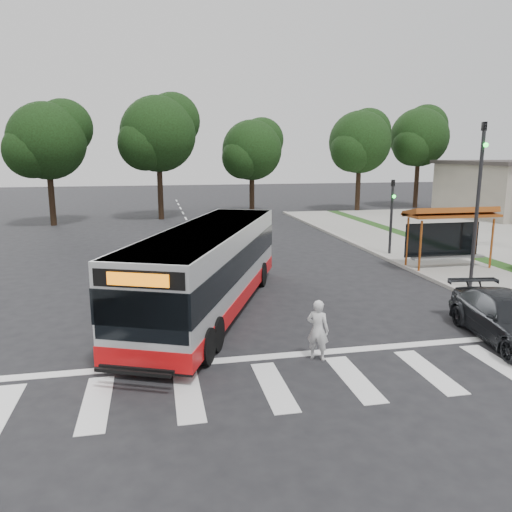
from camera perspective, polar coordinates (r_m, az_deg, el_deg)
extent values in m
plane|color=black|center=(16.63, -2.05, -7.13)|extent=(140.00, 140.00, 0.00)
cube|color=gray|center=(27.68, 18.03, 0.09)|extent=(4.00, 40.00, 0.12)
cube|color=#9E9991|center=(26.75, 14.31, -0.05)|extent=(0.30, 40.00, 0.15)
cube|color=silver|center=(12.09, 2.05, -14.63)|extent=(18.00, 2.60, 0.01)
cylinder|color=#9A4A19|center=(23.41, 18.27, 1.05)|extent=(0.10, 0.10, 2.30)
cylinder|color=#9A4A19|center=(25.38, 25.34, 1.30)|extent=(0.10, 0.10, 2.30)
cylinder|color=#9A4A19|center=(24.44, 16.88, 1.56)|extent=(0.10, 0.10, 2.30)
cylinder|color=#9A4A19|center=(26.34, 23.79, 1.77)|extent=(0.10, 0.10, 2.30)
cube|color=#9A4A19|center=(24.66, 21.41, 4.40)|extent=(4.20, 1.60, 0.12)
cube|color=#9A4A19|center=(24.69, 21.38, 4.76)|extent=(4.20, 1.32, 0.51)
cube|color=black|center=(25.33, 20.47, 1.79)|extent=(3.80, 0.06, 1.60)
cube|color=gray|center=(24.97, 21.07, -0.15)|extent=(3.60, 0.40, 0.08)
cylinder|color=black|center=(21.04, 23.95, 4.94)|extent=(0.14, 0.14, 6.50)
imported|color=black|center=(20.94, 24.58, 12.42)|extent=(0.16, 0.20, 1.00)
sphere|color=#19E533|center=(20.79, 24.79, 11.45)|extent=(0.18, 0.18, 0.18)
cylinder|color=black|center=(27.15, 15.20, 4.19)|extent=(0.14, 0.14, 4.00)
imported|color=black|center=(27.00, 15.37, 7.35)|extent=(0.16, 0.20, 1.00)
sphere|color=#19E533|center=(26.87, 15.50, 6.57)|extent=(0.18, 0.18, 0.18)
cylinder|color=black|center=(47.42, 11.58, 7.79)|extent=(0.44, 0.44, 4.40)
sphere|color=black|center=(47.33, 11.78, 12.62)|extent=(5.60, 5.60, 5.60)
sphere|color=black|center=(48.58, 12.68, 13.74)|extent=(4.20, 4.20, 4.20)
sphere|color=black|center=(46.30, 10.95, 11.81)|extent=(3.92, 3.92, 3.92)
cylinder|color=black|center=(52.30, 17.86, 7.95)|extent=(0.44, 0.44, 4.84)
sphere|color=black|center=(52.24, 18.16, 12.76)|extent=(5.60, 5.60, 5.60)
sphere|color=black|center=(53.56, 18.86, 13.86)|extent=(4.20, 4.20, 4.20)
sphere|color=black|center=(51.14, 17.53, 11.97)|extent=(3.92, 3.92, 3.92)
cylinder|color=black|center=(41.63, -10.89, 7.46)|extent=(0.44, 0.44, 4.84)
sphere|color=black|center=(41.55, -11.13, 13.52)|extent=(6.00, 6.00, 6.00)
sphere|color=black|center=(42.53, -9.53, 15.02)|extent=(4.50, 4.50, 4.50)
sphere|color=black|center=(40.78, -12.58, 12.42)|extent=(4.20, 4.20, 4.20)
cylinder|color=black|center=(44.49, -0.47, 7.37)|extent=(0.44, 0.44, 3.96)
sphere|color=black|center=(44.36, -0.48, 12.01)|extent=(5.20, 5.20, 5.20)
sphere|color=black|center=(45.35, 0.65, 13.14)|extent=(3.90, 3.90, 3.90)
sphere|color=black|center=(43.55, -1.51, 11.18)|extent=(3.64, 3.64, 3.64)
cylinder|color=black|center=(40.33, -22.33, 6.36)|extent=(0.44, 0.44, 4.40)
sphere|color=black|center=(40.21, -22.78, 12.03)|extent=(5.60, 5.60, 5.60)
sphere|color=black|center=(40.89, -21.09, 13.54)|extent=(4.20, 4.20, 4.20)
sphere|color=black|center=(39.71, -24.30, 10.91)|extent=(3.92, 3.92, 3.92)
imported|color=silver|center=(13.31, 7.08, -8.38)|extent=(0.71, 0.67, 1.63)
imported|color=black|center=(16.21, 26.96, -6.41)|extent=(2.51, 4.92, 1.37)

